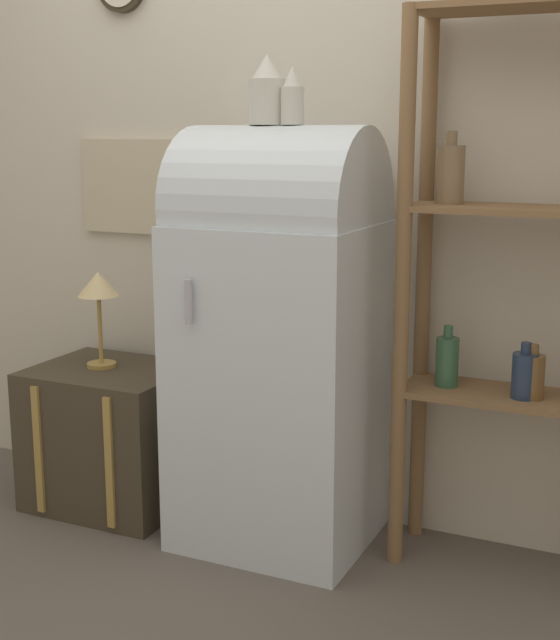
{
  "coord_description": "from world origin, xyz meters",
  "views": [
    {
      "loc": [
        1.25,
        -2.38,
        1.41
      ],
      "look_at": [
        0.0,
        0.27,
        0.79
      ],
      "focal_mm": 50.0,
      "sensor_mm": 36.0,
      "label": 1
    }
  ],
  "objects": [
    {
      "name": "ground_plane",
      "position": [
        0.0,
        0.0,
        0.0
      ],
      "size": [
        12.0,
        12.0,
        0.0
      ],
      "primitive_type": "plane",
      "color": "#60564C"
    },
    {
      "name": "wall_back",
      "position": [
        -0.0,
        0.57,
        1.35
      ],
      "size": [
        7.0,
        0.09,
        2.7
      ],
      "color": "beige",
      "rests_on": "ground_plane"
    },
    {
      "name": "refrigerator",
      "position": [
        -0.0,
        0.27,
        0.74
      ],
      "size": [
        0.63,
        0.59,
        1.43
      ],
      "color": "silver",
      "rests_on": "ground_plane"
    },
    {
      "name": "suitcase_trunk",
      "position": [
        -0.7,
        0.27,
        0.27
      ],
      "size": [
        0.57,
        0.48,
        0.54
      ],
      "color": "#423828",
      "rests_on": "ground_plane"
    },
    {
      "name": "shelf_unit",
      "position": [
        0.72,
        0.39,
        0.98
      ],
      "size": [
        0.66,
        0.29,
        1.78
      ],
      "color": "olive",
      "rests_on": "ground_plane"
    },
    {
      "name": "vase_left",
      "position": [
        -0.05,
        0.28,
        1.53
      ],
      "size": [
        0.12,
        0.12,
        0.22
      ],
      "color": "beige",
      "rests_on": "refrigerator"
    },
    {
      "name": "vase_center",
      "position": [
        0.05,
        0.27,
        1.51
      ],
      "size": [
        0.08,
        0.08,
        0.18
      ],
      "color": "beige",
      "rests_on": "refrigerator"
    },
    {
      "name": "desk_lamp",
      "position": [
        -0.74,
        0.28,
        0.82
      ],
      "size": [
        0.16,
        0.16,
        0.36
      ],
      "color": "#AD8942",
      "rests_on": "suitcase_trunk"
    }
  ]
}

